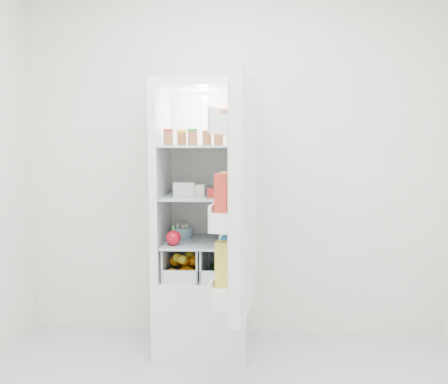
# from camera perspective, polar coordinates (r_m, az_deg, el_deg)

# --- Properties ---
(room_walls) EXTENTS (3.02, 3.02, 2.61)m
(room_walls) POSITION_cam_1_polar(r_m,az_deg,el_deg) (2.11, -0.61, 10.57)
(room_walls) COLOR silver
(room_walls) RESTS_ON ground
(refrigerator) EXTENTS (0.60, 0.60, 1.80)m
(refrigerator) POSITION_cam_1_polar(r_m,az_deg,el_deg) (3.44, -2.38, -6.70)
(refrigerator) COLOR white
(refrigerator) RESTS_ON ground
(shelf_low) EXTENTS (0.49, 0.53, 0.01)m
(shelf_low) POSITION_cam_1_polar(r_m,az_deg,el_deg) (3.37, -2.50, -5.69)
(shelf_low) COLOR #AAC1C7
(shelf_low) RESTS_ON refrigerator
(shelf_mid) EXTENTS (0.49, 0.53, 0.02)m
(shelf_mid) POSITION_cam_1_polar(r_m,az_deg,el_deg) (3.32, -2.52, -0.44)
(shelf_mid) COLOR #AAC1C7
(shelf_mid) RESTS_ON refrigerator
(shelf_top) EXTENTS (0.49, 0.53, 0.02)m
(shelf_top) POSITION_cam_1_polar(r_m,az_deg,el_deg) (3.30, -2.55, 5.27)
(shelf_top) COLOR #AAC1C7
(shelf_top) RESTS_ON refrigerator
(crisper_left) EXTENTS (0.23, 0.46, 0.22)m
(crisper_left) POSITION_cam_1_polar(r_m,az_deg,el_deg) (3.41, -4.55, -7.79)
(crisper_left) COLOR silver
(crisper_left) RESTS_ON refrigerator
(crisper_right) EXTENTS (0.23, 0.46, 0.22)m
(crisper_right) POSITION_cam_1_polar(r_m,az_deg,el_deg) (3.39, -0.41, -7.87)
(crisper_right) COLOR silver
(crisper_right) RESTS_ON refrigerator
(condiment_jars) EXTENTS (0.46, 0.16, 0.08)m
(condiment_jars) POSITION_cam_1_polar(r_m,az_deg,el_deg) (3.19, -2.77, 6.14)
(condiment_jars) COLOR #B21919
(condiment_jars) RESTS_ON shelf_top
(squeeze_bottle) EXTENTS (0.06, 0.06, 0.19)m
(squeeze_bottle) POSITION_cam_1_polar(r_m,az_deg,el_deg) (3.44, 1.30, 6.97)
(squeeze_bottle) COLOR silver
(squeeze_bottle) RESTS_ON shelf_top
(tub_white) EXTENTS (0.15, 0.15, 0.09)m
(tub_white) POSITION_cam_1_polar(r_m,az_deg,el_deg) (3.29, -4.62, 0.39)
(tub_white) COLOR silver
(tub_white) RESTS_ON shelf_mid
(tub_cream) EXTENTS (0.13, 0.13, 0.07)m
(tub_cream) POSITION_cam_1_polar(r_m,az_deg,el_deg) (3.30, -3.15, 0.27)
(tub_cream) COLOR silver
(tub_cream) RESTS_ON shelf_mid
(tin_red) EXTENTS (0.09, 0.09, 0.06)m
(tin_red) POSITION_cam_1_polar(r_m,az_deg,el_deg) (3.18, -1.19, -0.07)
(tin_red) COLOR red
(tin_red) RESTS_ON shelf_mid
(foil_tray) EXTENTS (0.15, 0.11, 0.04)m
(foil_tray) POSITION_cam_1_polar(r_m,az_deg,el_deg) (3.40, -3.48, 0.13)
(foil_tray) COLOR silver
(foil_tray) RESTS_ON shelf_mid
(red_cabbage) EXTENTS (0.19, 0.19, 0.19)m
(red_cabbage) POSITION_cam_1_polar(r_m,az_deg,el_deg) (3.43, 0.13, -3.70)
(red_cabbage) COLOR #5A1F52
(red_cabbage) RESTS_ON shelf_low
(bell_pepper) EXTENTS (0.10, 0.10, 0.10)m
(bell_pepper) POSITION_cam_1_polar(r_m,az_deg,el_deg) (3.22, -5.81, -5.24)
(bell_pepper) COLOR red
(bell_pepper) RESTS_ON shelf_low
(mushroom_bowl) EXTENTS (0.15, 0.15, 0.07)m
(mushroom_bowl) POSITION_cam_1_polar(r_m,az_deg,el_deg) (3.49, -4.80, -4.60)
(mushroom_bowl) COLOR #92C6DA
(mushroom_bowl) RESTS_ON shelf_low
(salad_bag) EXTENTS (0.12, 0.12, 0.12)m
(salad_bag) POSITION_cam_1_polar(r_m,az_deg,el_deg) (3.13, 0.45, -5.33)
(salad_bag) COLOR #B4CE9A
(salad_bag) RESTS_ON shelf_low
(citrus_pile) EXTENTS (0.20, 0.31, 0.16)m
(citrus_pile) POSITION_cam_1_polar(r_m,az_deg,el_deg) (3.40, -4.57, -8.36)
(citrus_pile) COLOR orange
(citrus_pile) RESTS_ON refrigerator
(veg_pile) EXTENTS (0.16, 0.30, 0.10)m
(veg_pile) POSITION_cam_1_polar(r_m,az_deg,el_deg) (3.40, -0.32, -8.65)
(veg_pile) COLOR #1D4818
(veg_pile) RESTS_ON refrigerator
(fridge_door) EXTENTS (0.24, 0.60, 1.30)m
(fridge_door) POSITION_cam_1_polar(r_m,az_deg,el_deg) (2.73, 1.69, -0.96)
(fridge_door) COLOR white
(fridge_door) RESTS_ON refrigerator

